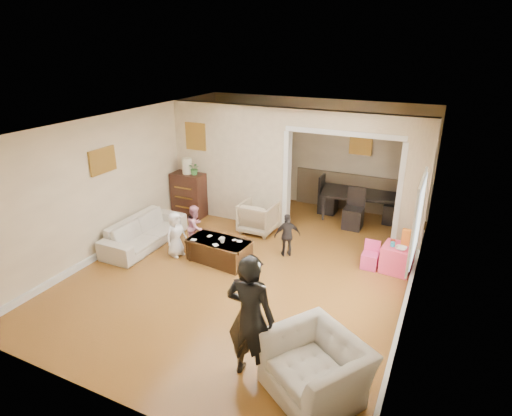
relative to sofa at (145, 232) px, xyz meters
The scene contains 27 objects.
floor 2.31m from the sofa, ahead, with size 7.00×7.00×0.00m, color #A86A2B.
partition_left 2.40m from the sofa, 65.18° to the left, with size 2.75×0.18×2.60m, color beige.
partition_right 5.26m from the sofa, 22.51° to the left, with size 0.55×0.18×2.60m, color beige.
partition_header 4.47m from the sofa, 30.23° to the left, with size 2.22×0.18×0.35m, color beige.
window_pane 5.18m from the sofa, ahead, with size 0.03×0.95×1.10m, color white.
framed_art_partition 2.45m from the sofa, 87.31° to the left, with size 0.45×0.03×0.55m, color brown.
framed_art_sofa_wall 1.64m from the sofa, 134.75° to the right, with size 0.03×0.55×0.40m, color brown.
framed_art_alcove 5.15m from the sofa, 46.85° to the left, with size 0.45×0.03×0.55m, color brown.
sofa is the anchor object (origin of this frame).
armchair_back 2.37m from the sofa, 41.10° to the left, with size 0.71×0.73×0.67m, color tan.
armchair_front 4.81m from the sofa, 27.33° to the right, with size 1.09×0.95×0.71m, color beige.
dresser 1.69m from the sofa, 91.75° to the left, with size 0.75×0.42×1.03m, color black.
table_lamp 1.91m from the sofa, 91.75° to the left, with size 0.22×0.22×0.36m, color beige.
potted_plant 1.90m from the sofa, 84.89° to the left, with size 0.26×0.23×0.29m, color #3C7936.
coffee_table 1.69m from the sofa, ahead, with size 1.13×0.57×0.42m, color #352010.
coffee_cup 1.80m from the sofa, ahead, with size 0.11×0.11×0.10m, color white.
play_table 4.84m from the sofa, 13.16° to the left, with size 0.50×0.50×0.48m, color #FF4373.
cereal_box 4.99m from the sofa, 13.97° to the left, with size 0.20×0.07×0.30m, color yellow.
cyan_cup 4.74m from the sofa, 12.85° to the left, with size 0.08×0.08×0.08m, color #27A4C3.
toy_block 4.76m from the sofa, 14.90° to the left, with size 0.08×0.06×0.05m, color #B52916.
play_bowl 4.87m from the sofa, 11.65° to the left, with size 0.20×0.20×0.05m, color white.
dining_table 4.82m from the sofa, 42.25° to the left, with size 1.75×0.98×0.62m, color black.
adult_person 4.18m from the sofa, 33.11° to the right, with size 0.60×0.39×1.65m, color black.
child_kneel_a 0.86m from the sofa, ahead, with size 0.43×0.28×0.87m, color white.
child_kneel_b 1.06m from the sofa, 19.39° to the left, with size 0.43×0.33×0.88m, color pink.
child_toddler 2.86m from the sofa, 16.25° to the left, with size 0.50×0.21×0.85m, color black.
craft_papers 1.68m from the sofa, ahead, with size 0.90×0.44×0.00m.
Camera 1 is at (3.00, -6.09, 3.82)m, focal length 29.51 mm.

